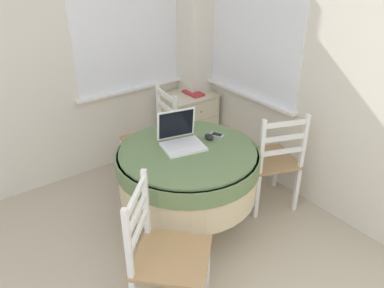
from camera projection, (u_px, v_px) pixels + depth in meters
corner_room_shell at (181, 64)px, 2.72m from camera, size 4.53×4.76×2.55m
round_dining_table at (188, 169)px, 2.81m from camera, size 1.07×1.07×0.72m
laptop at (181, 138)px, 2.77m from camera, size 0.35×0.33×0.25m
computer_mouse at (209, 137)px, 2.87m from camera, size 0.06×0.09×0.05m
cell_phone at (217, 135)px, 2.93m from camera, size 0.10×0.13×0.01m
dining_chair_near_back_window at (154, 139)px, 3.49m from camera, size 0.49×0.47×0.90m
dining_chair_near_right_window at (272, 161)px, 3.14m from camera, size 0.54×0.55×0.90m
dining_chair_camera_near at (164, 255)px, 2.19m from camera, size 0.60×0.60×0.90m
corner_cabinet at (189, 123)px, 4.08m from camera, size 0.53×0.44×0.65m
book_on_cabinet at (193, 93)px, 3.92m from camera, size 0.13×0.24×0.02m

